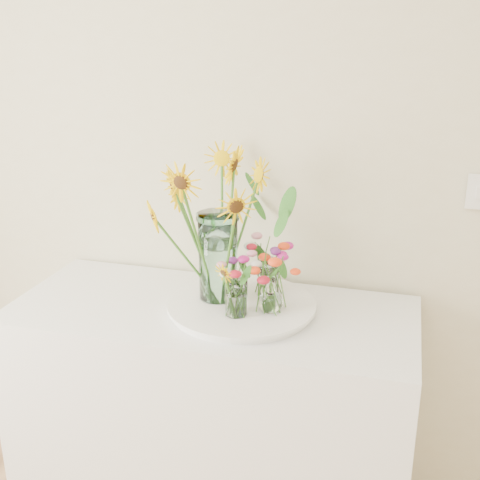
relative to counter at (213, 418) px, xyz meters
The scene contains 10 objects.
counter is the anchor object (origin of this frame).
tray 0.47m from the counter, ahead, with size 0.48×0.48×0.03m, color white.
mason_jar 0.63m from the counter, 66.93° to the left, with size 0.13×0.13×0.31m, color #A3DBCB.
sunflower_bouquet 0.76m from the counter, 66.93° to the left, with size 0.75×0.75×0.58m, color yellow, non-canonical shape.
small_vase_a 0.56m from the counter, 35.32° to the right, with size 0.07×0.07×0.12m, color white.
wildflower_posy_a 0.60m from the counter, 35.32° to the right, with size 0.19×0.19×0.21m, color #FF4216, non-canonical shape.
small_vase_b 0.58m from the counter, ahead, with size 0.08×0.08×0.12m, color white, non-canonical shape.
wildflower_posy_b 0.62m from the counter, ahead, with size 0.22×0.22×0.21m, color #FF4216, non-canonical shape.
small_vase_c 0.58m from the counter, 33.28° to the left, with size 0.08×0.08×0.13m, color white.
wildflower_posy_c 0.62m from the counter, 33.28° to the left, with size 0.21×0.21×0.22m, color #FF4216, non-canonical shape.
Camera 1 is at (0.44, 0.14, 1.81)m, focal length 45.00 mm.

